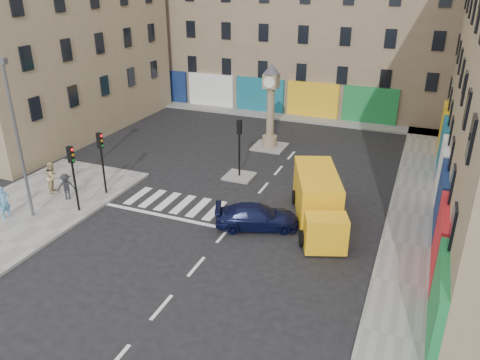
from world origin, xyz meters
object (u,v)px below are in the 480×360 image
Objects in this scene: pedestrian_blue at (4,203)px; pedestrian_tan at (53,177)px; clock_pillar at (271,101)px; pedestrian_dark at (66,187)px; traffic_light_left_far at (101,153)px; navy_sedan at (257,217)px; traffic_light_island at (239,139)px; lamp_post at (16,133)px; yellow_van at (318,200)px; traffic_light_left_near at (73,168)px.

pedestrian_tan reaches higher than pedestrian_blue.
clock_pillar is 15.33m from pedestrian_dark.
traffic_light_left_far reaches higher than navy_sedan.
pedestrian_tan is at bearing -144.95° from traffic_light_island.
pedestrian_tan is at bearing 109.53° from lamp_post.
pedestrian_blue is at bearing -178.40° from yellow_van.
pedestrian_blue is (-15.24, -6.19, -0.18)m from yellow_van.
traffic_light_left_near is 2.43m from pedestrian_dark.
traffic_light_left_far is 1.00× the size of traffic_light_island.
traffic_light_island reaches higher than navy_sedan.
pedestrian_tan is at bearing 72.19° from navy_sedan.
lamp_post is 1.94× the size of navy_sedan.
navy_sedan is at bearing -111.52° from pedestrian_tan.
lamp_post reaches higher than clock_pillar.
traffic_light_left_far is at bearing 63.43° from lamp_post.
clock_pillar is 3.41× the size of pedestrian_blue.
pedestrian_blue is at bearing -153.40° from pedestrian_dark.
traffic_light_left_far is at bearing 90.00° from traffic_light_left_near.
yellow_van is at bearing -76.14° from navy_sedan.
pedestrian_blue is (-1.07, -0.73, -3.75)m from lamp_post.
pedestrian_blue is at bearing -144.36° from traffic_light_left_near.
clock_pillar is 1.43× the size of navy_sedan.
pedestrian_dark is at bearing -121.14° from clock_pillar.
traffic_light_island is 6.82m from navy_sedan.
yellow_van is (5.97, -9.74, -2.33)m from clock_pillar.
navy_sedan is 12.50m from pedestrian_tan.
lamp_post is at bearing 85.74° from navy_sedan.
traffic_light_left_near is 0.45× the size of lamp_post.
traffic_light_left_near is at bearing -140.49° from pedestrian_tan.
yellow_van is (14.17, 5.46, -3.57)m from lamp_post.
pedestrian_tan is at bearing 9.86° from pedestrian_blue.
traffic_light_island is (6.30, 7.80, -0.03)m from traffic_light_left_near.
pedestrian_tan is at bearing -126.44° from clock_pillar.
lamp_post is (-8.20, -9.20, 2.20)m from traffic_light_island.
clock_pillar is at bearing 90.00° from traffic_light_island.
pedestrian_blue is at bearing 87.38° from navy_sedan.
lamp_post reaches higher than traffic_light_left_far.
lamp_post is 1.36× the size of clock_pillar.
pedestrian_tan is at bearing 122.82° from pedestrian_dark.
pedestrian_dark is at bearing -134.58° from traffic_light_left_far.
clock_pillar is at bearing -61.63° from pedestrian_tan.
pedestrian_dark is at bearing 80.21° from lamp_post.
lamp_post is 3.96m from pedestrian_blue.
traffic_light_left_near is at bearing -90.00° from traffic_light_left_far.
lamp_post is 1.18× the size of yellow_van.
lamp_post is 15.60m from yellow_van.
navy_sedan is 11.18m from pedestrian_dark.
traffic_light_left_near reaches higher than navy_sedan.
clock_pillar is at bearing -18.87° from pedestrian_blue.
clock_pillar is (8.20, 15.20, -1.24)m from lamp_post.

